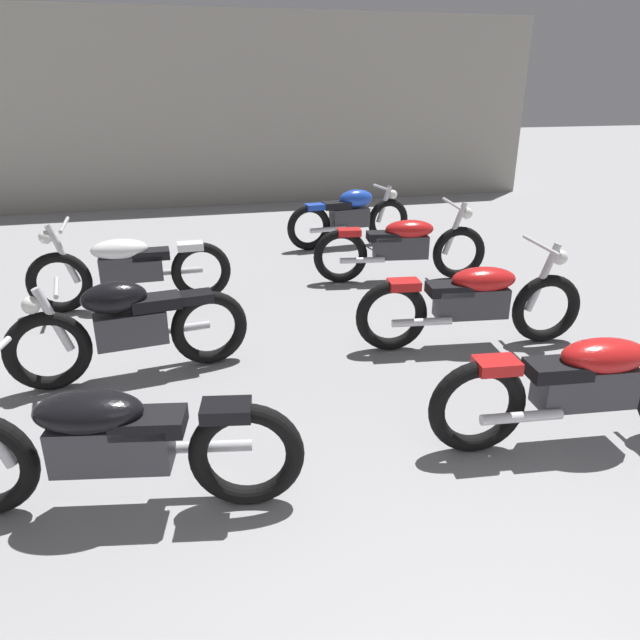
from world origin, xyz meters
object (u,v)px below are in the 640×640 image
Objects in this scene: motorcycle_right_row_2 at (473,300)px; motorcycle_right_row_4 at (350,216)px; motorcycle_left_row_1 at (109,442)px; motorcycle_right_row_3 at (402,245)px; motorcycle_left_row_2 at (130,325)px; motorcycle_left_row_3 at (130,267)px; motorcycle_right_row_1 at (587,384)px.

motorcycle_right_row_4 is at bearing 90.33° from motorcycle_right_row_2.
motorcycle_left_row_1 is 4.84m from motorcycle_right_row_3.
motorcycle_left_row_2 is 1.00× the size of motorcycle_right_row_4.
motorcycle_right_row_3 is (3.19, 3.64, 0.00)m from motorcycle_left_row_1.
motorcycle_right_row_4 is (-0.12, 1.79, 0.01)m from motorcycle_right_row_3.
motorcycle_right_row_4 is at bearing 60.50° from motorcycle_left_row_1.
motorcycle_right_row_3 is at bearing -86.12° from motorcycle_right_row_4.
motorcycle_left_row_1 and motorcycle_right_row_2 have the same top height.
motorcycle_left_row_3 is (-0.07, 1.78, -0.01)m from motorcycle_left_row_2.
motorcycle_left_row_3 reaches higher than motorcycle_right_row_4.
motorcycle_right_row_1 is (3.02, -1.80, -0.01)m from motorcycle_left_row_2.
motorcycle_right_row_4 is (3.03, 3.68, 0.00)m from motorcycle_left_row_2.
motorcycle_left_row_1 is 1.75m from motorcycle_left_row_2.
motorcycle_right_row_2 is 1.00× the size of motorcycle_right_row_3.
motorcycle_left_row_3 is at bearing -148.46° from motorcycle_right_row_4.
motorcycle_right_row_3 is 1.10× the size of motorcycle_right_row_4.
motorcycle_left_row_1 is at bearing 178.93° from motorcycle_right_row_1.
motorcycle_left_row_1 is at bearing -89.49° from motorcycle_left_row_3.
motorcycle_left_row_2 is 0.91× the size of motorcycle_left_row_3.
motorcycle_right_row_4 is at bearing 89.91° from motorcycle_right_row_1.
motorcycle_right_row_1 is (3.06, -0.06, 0.00)m from motorcycle_left_row_1.
motorcycle_right_row_1 is 1.10× the size of motorcycle_right_row_4.
motorcycle_left_row_3 and motorcycle_right_row_1 have the same top height.
motorcycle_left_row_2 is 4.77m from motorcycle_right_row_4.
motorcycle_right_row_3 is (0.13, 3.70, 0.00)m from motorcycle_right_row_1.
motorcycle_right_row_2 reaches higher than motorcycle_left_row_2.
motorcycle_left_row_1 is 3.49m from motorcycle_right_row_2.
motorcycle_right_row_4 is (3.07, 5.43, 0.01)m from motorcycle_left_row_1.
motorcycle_left_row_3 and motorcycle_right_row_2 have the same top height.
motorcycle_left_row_1 is 0.99× the size of motorcycle_right_row_1.
motorcycle_right_row_2 is 3.81m from motorcycle_right_row_4.
motorcycle_right_row_1 is (3.09, -3.58, 0.00)m from motorcycle_left_row_3.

